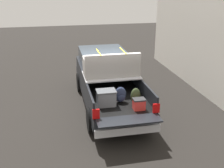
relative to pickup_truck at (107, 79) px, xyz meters
name	(u,v)px	position (x,y,z in m)	size (l,w,h in m)	color
ground_plane	(109,105)	(-0.36, 0.00, -0.95)	(40.00, 40.00, 0.00)	black
pickup_truck	(107,79)	(0.00, 0.00, 0.00)	(6.05, 2.06, 2.23)	black
building_facade	(192,39)	(1.55, -4.22, 1.07)	(8.24, 0.36, 4.05)	silver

